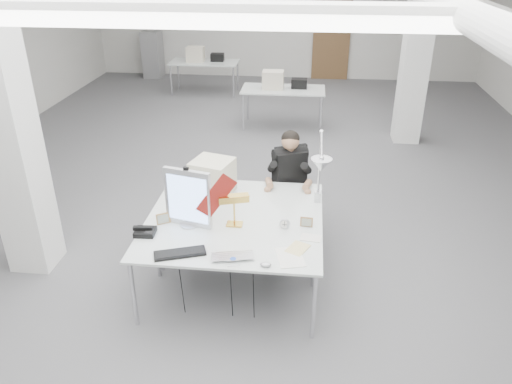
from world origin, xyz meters
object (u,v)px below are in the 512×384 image
Objects in this scene: desk_main at (228,242)px; architect_lamp at (320,175)px; office_chair at (289,193)px; bankers_lamp at (234,212)px; beige_monitor at (213,177)px; desk_phone at (145,232)px; seated_person at (290,166)px; monitor at (188,198)px; laptop at (233,260)px.

architect_lamp is (0.85, 0.67, 0.44)m from desk_main.
bankers_lamp is (-0.49, -1.24, 0.39)m from office_chair.
beige_monitor reaches higher than desk_main.
office_chair reaches higher than desk_phone.
desk_main is 1.87× the size of seated_person.
office_chair is at bearing 71.77° from desk_main.
monitor reaches higher than office_chair.
desk_phone is 1.83m from architect_lamp.
monitor is 0.74m from beige_monitor.
laptop is at bearing -33.98° from monitor.
desk_main is 0.82m from desk_phone.
monitor is at bearing -151.66° from seated_person.
office_chair is at bearing 67.96° from monitor.
laptop is at bearing -127.05° from seated_person.
desk_phone is at bearing -155.76° from office_chair.
beige_monitor is (-0.35, 0.68, 0.05)m from bankers_lamp.
bankers_lamp reaches higher than office_chair.
monitor is 0.85m from laptop.
monitor reaches higher than bankers_lamp.
laptop is (0.53, -0.59, -0.29)m from monitor.
desk_main is at bearing -132.64° from office_chair.
architect_lamp is (1.28, 0.41, 0.12)m from monitor.
laptop is at bearing -99.97° from bankers_lamp.
desk_main is at bearing -17.66° from monitor.
desk_phone is 0.23× the size of architect_lamp.
office_chair is 1.68m from monitor.
office_chair is 1.15m from architect_lamp.
bankers_lamp is at bearing 15.18° from desk_phone.
beige_monitor is (-0.84, -0.56, 0.44)m from office_chair.
laptop is at bearing -55.74° from beige_monitor.
architect_lamp reaches higher than desk_phone.
monitor is at bearing 119.58° from laptop.
desk_main is 0.34m from laptop.
desk_phone reaches higher than laptop.
monitor is 1.35m from architect_lamp.
architect_lamp reaches higher than laptop.
architect_lamp is at bearing 18.21° from desk_phone.
bankers_lamp is 0.73× the size of beige_monitor.
monitor is (-0.43, 0.27, 0.31)m from desk_main.
architect_lamp is (0.75, 1.00, 0.41)m from laptop.
bankers_lamp is at bearing -167.16° from architect_lamp.
seated_person is 4.91× the size of desk_phone.
desk_phone is at bearing -179.55° from bankers_lamp.
office_chair is 1.39m from bankers_lamp.
bankers_lamp is at bearing 86.31° from desk_main.
seated_person is 3.17× the size of bankers_lamp.
seated_person reaches higher than desk_main.
seated_person is 1.13× the size of architect_lamp.
desk_phone is at bearing -135.91° from monitor.
architect_lamp reaches higher than desk_main.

